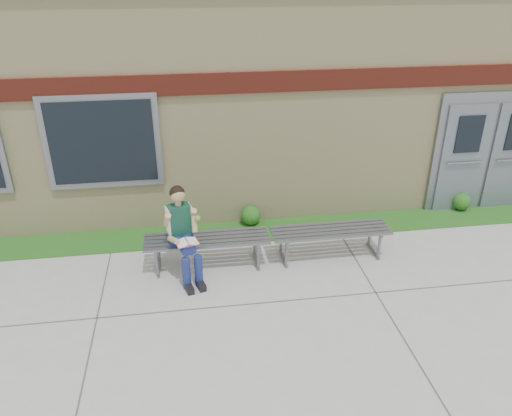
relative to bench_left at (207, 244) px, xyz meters
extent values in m
plane|color=#9E9E99|center=(1.41, -1.60, -0.39)|extent=(80.00, 80.00, 0.00)
cube|color=#134916|center=(1.41, 1.00, -0.38)|extent=(16.00, 0.80, 0.02)
cube|color=beige|center=(1.41, 4.40, 1.61)|extent=(16.00, 6.00, 4.00)
cube|color=maroon|center=(1.41, 1.37, 2.21)|extent=(16.00, 0.06, 0.35)
cube|color=slate|center=(-1.59, 1.36, 1.31)|extent=(1.90, 0.08, 1.60)
cube|color=black|center=(-1.59, 1.32, 1.31)|extent=(1.70, 0.04, 1.40)
cube|color=slate|center=(5.41, 1.36, 0.76)|extent=(2.20, 0.08, 2.30)
cube|color=slate|center=(4.91, 1.31, 0.66)|extent=(0.92, 0.06, 2.10)
cube|color=slate|center=(5.91, 1.31, 0.66)|extent=(0.92, 0.06, 2.10)
cube|color=slate|center=(0.00, 0.00, 0.10)|extent=(1.96, 0.57, 0.04)
cube|color=slate|center=(-0.78, 0.00, -0.17)|extent=(0.05, 0.54, 0.45)
cube|color=slate|center=(0.78, 0.00, -0.17)|extent=(0.05, 0.54, 0.45)
cube|color=slate|center=(2.00, 0.00, 0.09)|extent=(1.93, 0.55, 0.04)
cube|color=slate|center=(1.23, 0.00, -0.17)|extent=(0.05, 0.54, 0.44)
cube|color=slate|center=(2.77, 0.00, -0.17)|extent=(0.05, 0.54, 0.44)
cube|color=navy|center=(-0.41, -0.05, 0.20)|extent=(0.40, 0.33, 0.16)
cube|color=#0E3620|center=(-0.40, -0.07, 0.52)|extent=(0.37, 0.28, 0.47)
sphere|color=tan|center=(-0.40, -0.08, 0.93)|extent=(0.26, 0.26, 0.22)
sphere|color=black|center=(-0.40, -0.06, 0.95)|extent=(0.28, 0.28, 0.23)
cylinder|color=navy|center=(-0.43, -0.34, 0.22)|extent=(0.26, 0.46, 0.15)
cylinder|color=navy|center=(-0.25, -0.29, 0.22)|extent=(0.26, 0.46, 0.15)
cylinder|color=navy|center=(-0.34, -0.57, -0.13)|extent=(0.12, 0.12, 0.51)
cylinder|color=navy|center=(-0.17, -0.52, -0.13)|extent=(0.12, 0.12, 0.51)
cube|color=black|center=(-0.33, -0.64, -0.34)|extent=(0.17, 0.28, 0.10)
cube|color=black|center=(-0.15, -0.59, -0.34)|extent=(0.17, 0.28, 0.10)
cylinder|color=tan|center=(-0.57, -0.18, 0.58)|extent=(0.15, 0.25, 0.27)
cylinder|color=tan|center=(-0.20, -0.08, 0.58)|extent=(0.15, 0.25, 0.27)
cube|color=white|center=(-0.31, -0.43, 0.32)|extent=(0.37, 0.30, 0.02)
cube|color=#B84566|center=(-0.31, -0.43, 0.31)|extent=(0.37, 0.31, 0.01)
sphere|color=#58AD2E|center=(-0.13, -0.22, 0.59)|extent=(0.09, 0.09, 0.09)
sphere|color=#134916|center=(0.87, 1.25, -0.19)|extent=(0.36, 0.36, 0.36)
sphere|color=#134916|center=(5.00, 1.25, -0.20)|extent=(0.35, 0.35, 0.35)
camera|label=1|loc=(-0.22, -6.80, 4.03)|focal=35.00mm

